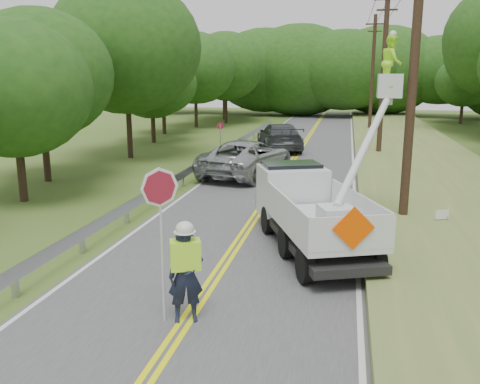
# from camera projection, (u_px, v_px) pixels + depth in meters

# --- Properties ---
(ground) EXTENTS (140.00, 140.00, 0.00)m
(ground) POSITION_uv_depth(u_px,v_px,m) (176.00, 338.00, 9.69)
(ground) COLOR #405F1D
(ground) RESTS_ON ground
(road) EXTENTS (7.20, 96.00, 0.03)m
(road) POSITION_uv_depth(u_px,v_px,m) (276.00, 186.00, 23.05)
(road) COLOR #48484A
(road) RESTS_ON ground
(guardrail) EXTENTS (0.18, 48.00, 0.77)m
(guardrail) POSITION_uv_depth(u_px,v_px,m) (196.00, 167.00, 24.60)
(guardrail) COLOR #A3A7AC
(guardrail) RESTS_ON ground
(utility_poles) EXTENTS (1.60, 43.30, 10.00)m
(utility_poles) POSITION_uv_depth(u_px,v_px,m) (393.00, 67.00, 23.76)
(utility_poles) COLOR black
(utility_poles) RESTS_ON ground
(tall_grass_verge) EXTENTS (7.00, 96.00, 0.30)m
(tall_grass_verge) POSITION_uv_depth(u_px,v_px,m) (442.00, 190.00, 21.60)
(tall_grass_verge) COLOR #587337
(tall_grass_verge) RESTS_ON ground
(treeline_left) EXTENTS (9.74, 53.64, 10.38)m
(treeline_left) POSITION_uv_depth(u_px,v_px,m) (163.00, 67.00, 37.49)
(treeline_left) COLOR #332319
(treeline_left) RESTS_ON ground
(treeline_horizon) EXTENTS (56.55, 15.06, 12.01)m
(treeline_horizon) POSITION_uv_depth(u_px,v_px,m) (347.00, 70.00, 61.39)
(treeline_horizon) COLOR #1E4915
(treeline_horizon) RESTS_ON ground
(flagger) EXTENTS (1.13, 0.75, 3.15)m
(flagger) POSITION_uv_depth(u_px,v_px,m) (185.00, 268.00, 10.09)
(flagger) COLOR #191E33
(flagger) RESTS_ON road
(bucket_truck) EXTENTS (4.54, 7.06, 6.10)m
(bucket_truck) POSITION_uv_depth(u_px,v_px,m) (313.00, 193.00, 15.24)
(bucket_truck) COLOR black
(bucket_truck) RESTS_ON road
(suv_silver) EXTENTS (4.28, 6.85, 1.77)m
(suv_silver) POSITION_uv_depth(u_px,v_px,m) (247.00, 158.00, 25.17)
(suv_silver) COLOR #A6A9AE
(suv_silver) RESTS_ON road
(suv_darkgrey) EXTENTS (4.07, 6.54, 1.77)m
(suv_darkgrey) POSITION_uv_depth(u_px,v_px,m) (280.00, 137.00, 33.87)
(suv_darkgrey) COLOR #3E4245
(suv_darkgrey) RESTS_ON road
(stop_sign_permanent) EXTENTS (0.45, 0.09, 2.13)m
(stop_sign_permanent) POSITION_uv_depth(u_px,v_px,m) (220.00, 135.00, 30.92)
(stop_sign_permanent) COLOR #A3A7AC
(stop_sign_permanent) RESTS_ON ground
(yard_sign) EXTENTS (0.43, 0.16, 0.64)m
(yard_sign) POSITION_uv_depth(u_px,v_px,m) (442.00, 215.00, 16.45)
(yard_sign) COLOR white
(yard_sign) RESTS_ON ground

